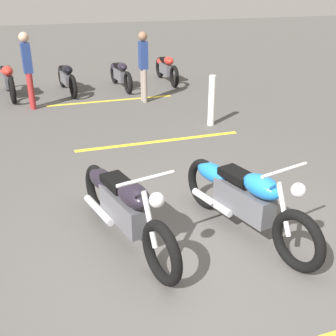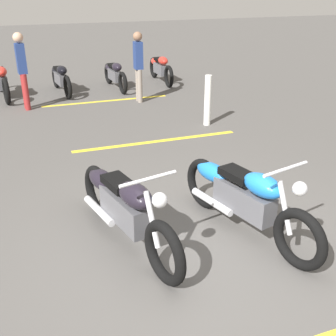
# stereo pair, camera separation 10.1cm
# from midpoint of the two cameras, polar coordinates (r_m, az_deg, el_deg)

# --- Properties ---
(ground_plane) EXTENTS (60.00, 60.00, 0.00)m
(ground_plane) POSITION_cam_midpoint_polar(r_m,az_deg,el_deg) (4.64, 5.15, -12.13)
(ground_plane) COLOR #514F4C
(motorcycle_bright_foreground) EXTENTS (2.21, 0.75, 1.04)m
(motorcycle_bright_foreground) POSITION_cam_midpoint_polar(r_m,az_deg,el_deg) (4.90, 10.79, -3.98)
(motorcycle_bright_foreground) COLOR black
(motorcycle_bright_foreground) RESTS_ON ground
(motorcycle_dark_foreground) EXTENTS (2.21, 0.73, 1.04)m
(motorcycle_dark_foreground) POSITION_cam_midpoint_polar(r_m,az_deg,el_deg) (4.67, -5.62, -5.17)
(motorcycle_dark_foreground) COLOR black
(motorcycle_dark_foreground) RESTS_ON ground
(motorcycle_row_far_left) EXTENTS (2.09, 0.32, 0.79)m
(motorcycle_row_far_left) POSITION_cam_midpoint_polar(r_m,az_deg,el_deg) (12.81, -0.05, 13.63)
(motorcycle_row_far_left) COLOR black
(motorcycle_row_far_left) RESTS_ON ground
(motorcycle_row_left) EXTENTS (1.99, 0.26, 0.75)m
(motorcycle_row_left) POSITION_cam_midpoint_polar(r_m,az_deg,el_deg) (12.09, -6.36, 12.77)
(motorcycle_row_left) COLOR black
(motorcycle_row_left) RESTS_ON ground
(motorcycle_row_center) EXTENTS (2.03, 0.32, 0.77)m
(motorcycle_row_center) POSITION_cam_midpoint_polar(r_m,az_deg,el_deg) (11.83, -13.56, 12.07)
(motorcycle_row_center) COLOR black
(motorcycle_row_center) RESTS_ON ground
(motorcycle_row_right) EXTENTS (2.22, 0.37, 0.84)m
(motorcycle_row_right) POSITION_cam_midpoint_polar(r_m,az_deg,el_deg) (11.82, -20.93, 11.36)
(motorcycle_row_right) COLOR black
(motorcycle_row_right) RESTS_ON ground
(bystander_near_row) EXTENTS (0.29, 0.23, 1.75)m
(bystander_near_row) POSITION_cam_midpoint_polar(r_m,az_deg,el_deg) (10.33, -18.44, 13.03)
(bystander_near_row) COLOR maroon
(bystander_near_row) RESTS_ON ground
(bystander_secondary) EXTENTS (0.29, 0.22, 1.69)m
(bystander_secondary) POSITION_cam_midpoint_polar(r_m,az_deg,el_deg) (10.48, -3.12, 14.15)
(bystander_secondary) COLOR gray
(bystander_secondary) RESTS_ON ground
(bollard_post) EXTENTS (0.14, 0.14, 1.04)m
(bollard_post) POSITION_cam_midpoint_polar(r_m,az_deg,el_deg) (8.71, 6.35, 9.17)
(bollard_post) COLOR white
(bollard_post) RESTS_ON ground
(parking_stripe_mid) EXTENTS (0.22, 3.20, 0.01)m
(parking_stripe_mid) POSITION_cam_midpoint_polar(r_m,az_deg,el_deg) (7.86, -0.72, 3.71)
(parking_stripe_mid) COLOR yellow
(parking_stripe_mid) RESTS_ON ground
(parking_stripe_far) EXTENTS (0.22, 3.20, 0.01)m
(parking_stripe_far) POSITION_cam_midpoint_polar(r_m,az_deg,el_deg) (10.81, -7.52, 9.17)
(parking_stripe_far) COLOR yellow
(parking_stripe_far) RESTS_ON ground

